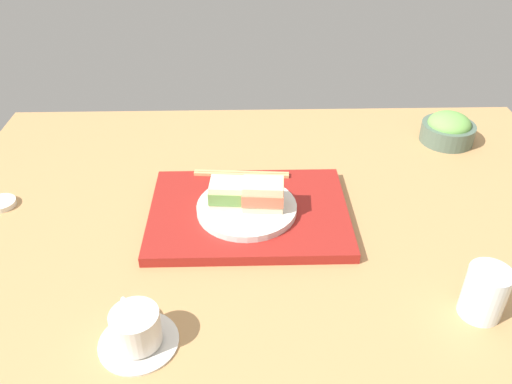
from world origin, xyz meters
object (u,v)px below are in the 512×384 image
object	(u,v)px
chopsticks_pair	(241,174)
drinking_glass	(485,293)
sandwich_near	(263,194)
small_sauce_dish	(1,203)
coffee_cup	(136,330)
sandwich_plate	(247,208)
salad_bowl	(448,129)
sandwich_far	(230,194)

from	to	relation	value
chopsticks_pair	drinking_glass	distance (cm)	55.27
sandwich_near	small_sauce_dish	world-z (taller)	sandwich_near
coffee_cup	sandwich_near	bearing A→B (deg)	-123.85
sandwich_plate	small_sauce_dish	distance (cm)	52.28
sandwich_near	salad_bowl	world-z (taller)	sandwich_near
sandwich_near	coffee_cup	xyz separation A→B (cm)	(20.36, 30.35, -3.54)
salad_bowl	sandwich_far	bearing A→B (deg)	29.67
salad_bowl	small_sauce_dish	distance (cm)	106.14
small_sauce_dish	coffee_cup	bearing A→B (deg)	133.38
sandwich_far	salad_bowl	world-z (taller)	sandwich_far
salad_bowl	drinking_glass	world-z (taller)	drinking_glass
sandwich_far	chopsticks_pair	distance (cm)	13.54
sandwich_plate	sandwich_far	distance (cm)	4.64
sandwich_plate	small_sauce_dish	xyz separation A→B (cm)	(51.88, -6.02, -2.29)
sandwich_near	sandwich_far	xyz separation A→B (cm)	(6.48, -0.82, -0.28)
drinking_glass	chopsticks_pair	bearing A→B (deg)	-45.24
chopsticks_pair	coffee_cup	world-z (taller)	coffee_cup
sandwich_far	drinking_glass	distance (cm)	48.83
sandwich_plate	salad_bowl	xyz separation A→B (cm)	(-51.15, -31.40, 0.59)
coffee_cup	chopsticks_pair	bearing A→B (deg)	-110.04
sandwich_plate	sandwich_far	size ratio (longest dim) A/B	2.32
salad_bowl	chopsticks_pair	bearing A→B (deg)	19.15
drinking_glass	salad_bowl	bearing A→B (deg)	-103.07
sandwich_plate	coffee_cup	world-z (taller)	coffee_cup
salad_bowl	coffee_cup	bearing A→B (deg)	42.32
small_sauce_dish	chopsticks_pair	bearing A→B (deg)	-171.89
sandwich_plate	small_sauce_dish	size ratio (longest dim) A/B	3.31
sandwich_plate	drinking_glass	xyz separation A→B (cm)	(-37.84, 25.95, 1.68)
sandwich_near	sandwich_plate	bearing A→B (deg)	-7.22
sandwich_plate	salad_bowl	size ratio (longest dim) A/B	1.52
sandwich_plate	coffee_cup	bearing A→B (deg)	60.91
salad_bowl	chopsticks_pair	distance (cm)	55.27
sandwich_near	chopsticks_pair	bearing A→B (deg)	-72.56
sandwich_near	salad_bowl	distance (cm)	57.58
sandwich_plate	sandwich_near	xyz separation A→B (cm)	(-3.24, 0.41, 3.57)
sandwich_plate	salad_bowl	bearing A→B (deg)	-148.45
drinking_glass	sandwich_far	bearing A→B (deg)	-32.68
drinking_glass	sandwich_near	bearing A→B (deg)	-36.43
sandwich_plate	sandwich_near	size ratio (longest dim) A/B	2.35
chopsticks_pair	coffee_cup	distance (cm)	46.87
sandwich_near	small_sauce_dish	xyz separation A→B (cm)	(55.12, -6.44, -5.86)
sandwich_near	coffee_cup	bearing A→B (deg)	56.15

